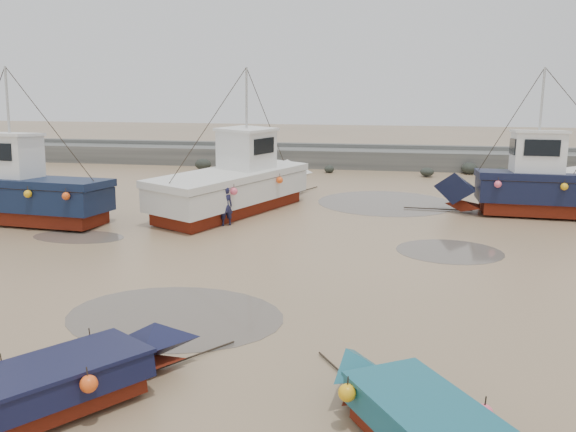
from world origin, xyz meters
name	(u,v)px	position (x,y,z in m)	size (l,w,h in m)	color
ground	(300,276)	(0.00, 0.00, 0.00)	(120.00, 120.00, 0.00)	#9F7D5C
seawall	(347,158)	(0.05, 21.99, 0.63)	(60.00, 4.92, 1.50)	slate
puddle_a	(175,316)	(-2.65, -3.40, 0.00)	(5.46, 5.46, 0.01)	brown
puddle_b	(449,251)	(4.69, 3.31, 0.00)	(3.61, 3.61, 0.01)	brown
puddle_c	(78,237)	(-8.79, 2.95, 0.00)	(3.54, 3.54, 0.01)	brown
puddle_d	(385,203)	(2.57, 10.95, 0.00)	(6.48, 6.48, 0.01)	brown
dinghy_1	(43,384)	(-3.42, -7.71, 0.54)	(4.96, 5.64, 1.43)	maroon
dinghy_2	(422,418)	(3.03, -7.70, 0.56)	(3.72, 4.98, 1.43)	maroon
cabin_boat_0	(17,190)	(-12.30, 4.63, 1.36)	(9.55, 3.12, 6.22)	maroon
cabin_boat_1	(240,182)	(-3.90, 8.31, 1.30)	(6.45, 10.81, 6.22)	maroon
cabin_boat_2	(542,184)	(9.13, 9.47, 1.36)	(9.71, 3.09, 6.22)	maroon
person	(226,225)	(-3.80, 5.51, 0.00)	(0.58, 0.38, 1.58)	#1B1C3B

